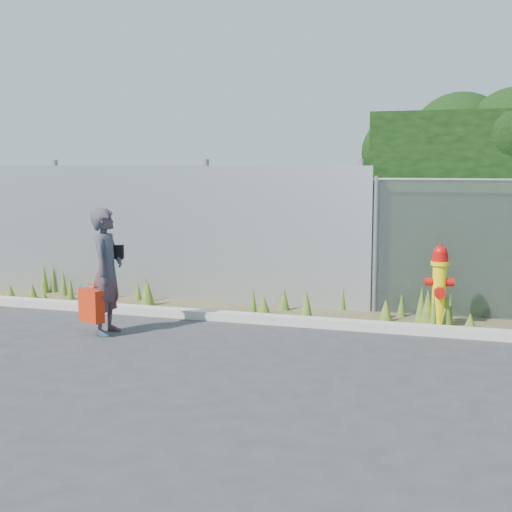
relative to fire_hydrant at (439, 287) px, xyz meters
The scene contains 8 objects.
ground 3.08m from the fire_hydrant, 132.29° to the right, with size 80.00×80.00×0.00m, color #313133.
curb 2.14m from the fire_hydrant, 167.83° to the right, with size 16.00×0.22×0.12m, color #ADA99C.
weed_strip 2.43m from the fire_hydrant, behind, with size 16.00×1.30×0.55m.
corrugated_fence 5.36m from the fire_hydrant, behind, with size 8.50×0.21×2.30m.
fire_hydrant is the anchor object (origin of this frame).
woman 4.45m from the fire_hydrant, 157.97° to the right, with size 0.60×0.40×1.66m, color #0F5661.
red_tote_bag 4.63m from the fire_hydrant, 156.17° to the right, with size 0.38×0.14×0.50m.
black_shoulder_bag 4.39m from the fire_hydrant, 159.75° to the right, with size 0.24×0.10×0.18m.
Camera 1 is at (2.60, -7.57, 2.20)m, focal length 50.00 mm.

